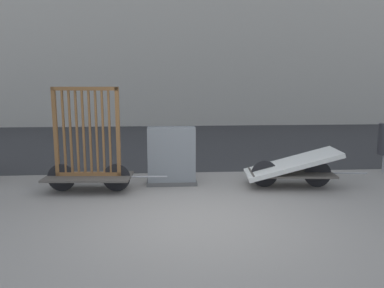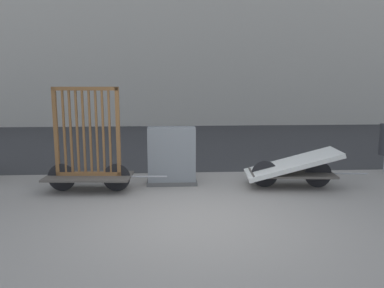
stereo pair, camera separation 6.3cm
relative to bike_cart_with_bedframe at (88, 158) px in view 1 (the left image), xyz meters
name	(u,v)px [view 1 (the left image)]	position (x,y,z in m)	size (l,w,h in m)	color
ground_plane	(200,220)	(2.01, -1.72, -0.65)	(60.00, 60.00, 0.00)	gray
road_strip	(179,141)	(2.01, 6.15, -0.65)	(56.00, 9.54, 0.01)	#2D2D30
bike_cart_with_bedframe	(88,158)	(0.00, 0.00, 0.00)	(2.37, 0.91, 2.02)	#4C4742
bike_cart_with_mattress	(292,167)	(4.02, 0.00, -0.24)	(2.47, 1.03, 0.78)	#4C4742
utility_cabinet	(172,158)	(1.61, 0.39, -0.10)	(1.03, 0.43, 1.19)	#4C4C4C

